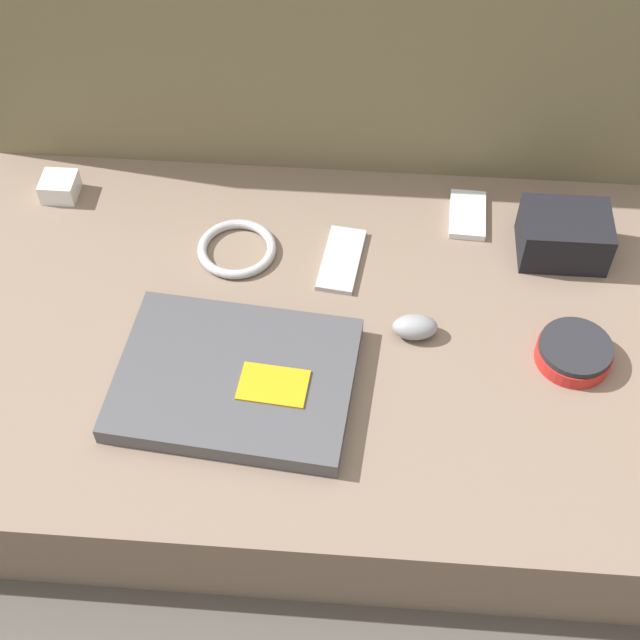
{
  "coord_description": "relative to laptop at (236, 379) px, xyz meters",
  "views": [
    {
      "loc": [
        0.06,
        -0.78,
        1.14
      ],
      "look_at": [
        0.0,
        0.0,
        0.17
      ],
      "focal_mm": 50.0,
      "sensor_mm": 36.0,
      "label": 1
    }
  ],
  "objects": [
    {
      "name": "ground_plane",
      "position": [
        0.11,
        0.1,
        -0.17
      ],
      "size": [
        8.0,
        8.0,
        0.0
      ],
      "primitive_type": "plane",
      "color": "#4C4742"
    },
    {
      "name": "cable_coil",
      "position": [
        -0.03,
        0.24,
        -0.01
      ],
      "size": [
        0.12,
        0.12,
        0.01
      ],
      "color": "#B2B2B7",
      "rests_on": "couch_seat"
    },
    {
      "name": "camera_pouch",
      "position": [
        0.46,
        0.28,
        0.02
      ],
      "size": [
        0.13,
        0.1,
        0.07
      ],
      "color": "black",
      "rests_on": "couch_seat"
    },
    {
      "name": "couch_seat",
      "position": [
        0.11,
        0.1,
        -0.09
      ],
      "size": [
        1.14,
        0.67,
        0.15
      ],
      "color": "#7A6656",
      "rests_on": "ground_plane"
    },
    {
      "name": "computer_mouse",
      "position": [
        0.24,
        0.11,
        0.0
      ],
      "size": [
        0.07,
        0.04,
        0.03
      ],
      "rotation": [
        0.0,
        0.0,
        0.08
      ],
      "color": "gray",
      "rests_on": "couch_seat"
    },
    {
      "name": "phone_silver",
      "position": [
        0.13,
        0.24,
        -0.01
      ],
      "size": [
        0.07,
        0.13,
        0.01
      ],
      "rotation": [
        0.0,
        0.0,
        -0.12
      ],
      "color": "#B7B7BC",
      "rests_on": "couch_seat"
    },
    {
      "name": "couch_backrest",
      "position": [
        0.11,
        0.54,
        0.12
      ],
      "size": [
        1.14,
        0.2,
        0.56
      ],
      "color": "#756B4C",
      "rests_on": "ground_plane"
    },
    {
      "name": "charger_brick",
      "position": [
        -0.33,
        0.35,
        0.0
      ],
      "size": [
        0.05,
        0.05,
        0.03
      ],
      "color": "silver",
      "rests_on": "couch_seat"
    },
    {
      "name": "phone_black",
      "position": [
        0.32,
        0.35,
        -0.01
      ],
      "size": [
        0.06,
        0.1,
        0.01
      ],
      "rotation": [
        0.0,
        0.0,
        -0.05
      ],
      "color": "silver",
      "rests_on": "couch_seat"
    },
    {
      "name": "speaker_puck",
      "position": [
        0.46,
        0.08,
        0.0
      ],
      "size": [
        0.1,
        0.1,
        0.03
      ],
      "color": "red",
      "rests_on": "couch_seat"
    },
    {
      "name": "laptop",
      "position": [
        0.0,
        0.0,
        0.0
      ],
      "size": [
        0.33,
        0.26,
        0.03
      ],
      "rotation": [
        0.0,
        0.0,
        -0.09
      ],
      "color": "#47474C",
      "rests_on": "couch_seat"
    }
  ]
}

